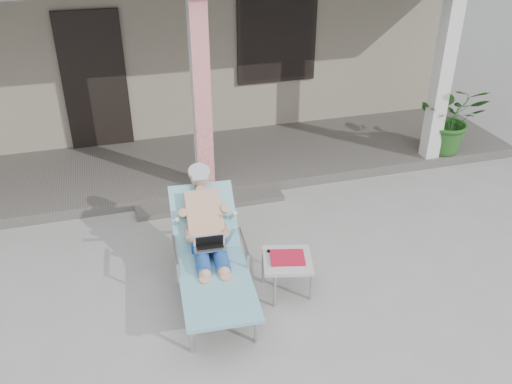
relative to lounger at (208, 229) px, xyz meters
name	(u,v)px	position (x,y,z in m)	size (l,w,h in m)	color
ground	(246,291)	(0.34, -0.18, -0.75)	(60.00, 60.00, 0.00)	#9E9E99
house	(157,13)	(0.35, 6.31, 0.92)	(10.40, 5.40, 3.30)	#9E937D
porch_deck	(195,164)	(0.34, 2.82, -0.67)	(10.00, 2.00, 0.15)	#605B56
porch_step	(211,203)	(0.34, 1.67, -0.71)	(2.00, 0.30, 0.07)	#605B56
lounger	(208,229)	(0.00, 0.00, 0.00)	(0.82, 1.90, 1.21)	#B7B7BC
side_table	(287,262)	(0.76, -0.29, -0.37)	(0.60, 0.60, 0.45)	beige
potted_palm	(450,118)	(4.19, 2.07, -0.05)	(0.99, 0.86, 1.11)	#26591E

